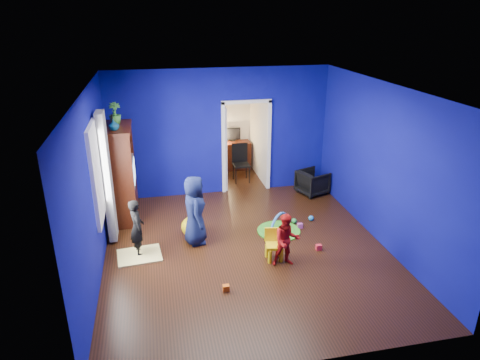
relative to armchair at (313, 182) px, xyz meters
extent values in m
cube|color=black|center=(-2.08, -2.20, -0.28)|extent=(5.00, 5.50, 0.01)
cube|color=white|center=(-2.08, -2.20, 2.62)|extent=(5.00, 5.50, 0.01)
cube|color=#0A0B74|center=(-2.08, 0.55, 1.17)|extent=(5.00, 0.02, 2.90)
cube|color=#0A0B74|center=(-2.08, -4.95, 1.17)|extent=(5.00, 0.02, 2.90)
cube|color=#0A0B74|center=(-4.58, -2.20, 1.17)|extent=(0.02, 5.50, 2.90)
cube|color=#0A0B74|center=(0.42, -2.20, 1.17)|extent=(0.02, 5.50, 2.90)
imported|color=black|center=(0.00, 0.00, 0.00)|extent=(0.80, 0.78, 0.57)
imported|color=black|center=(-3.98, -1.92, 0.24)|extent=(0.33, 0.43, 1.04)
imported|color=#0F1037|center=(-2.95, -1.73, 0.37)|extent=(0.43, 0.65, 1.31)
imported|color=#B2131E|center=(-1.53, -2.80, 0.18)|extent=(0.48, 0.39, 0.94)
imported|color=#0C5666|center=(-4.29, -0.70, 1.78)|extent=(0.21, 0.21, 0.20)
imported|color=#3E9034|center=(-4.29, -0.18, 1.89)|extent=(0.29, 0.29, 0.42)
cube|color=#3A1609|center=(-4.29, -0.40, 0.70)|extent=(0.58, 1.14, 1.96)
cube|color=silver|center=(-4.25, -0.40, 0.74)|extent=(0.46, 0.70, 0.54)
cube|color=#F2E07A|center=(-3.98, -2.02, -0.27)|extent=(0.80, 0.67, 0.03)
sphere|color=yellow|center=(-3.00, -1.48, -0.09)|extent=(0.39, 0.39, 0.39)
cube|color=yellow|center=(-1.68, -2.60, -0.03)|extent=(0.33, 0.33, 0.50)
cylinder|color=green|center=(-1.31, -1.65, -0.27)|extent=(0.84, 0.84, 0.02)
torus|color=#3F8CD8|center=(-1.31, -1.65, -0.26)|extent=(0.57, 0.58, 0.76)
cube|color=white|center=(-4.57, -1.85, 1.27)|extent=(0.03, 0.95, 1.55)
cube|color=slate|center=(-4.45, -1.30, 0.97)|extent=(0.14, 0.42, 2.40)
cube|color=white|center=(-1.48, 0.55, 0.77)|extent=(1.16, 0.10, 2.10)
cube|color=#3D140A|center=(-1.48, 2.06, 0.09)|extent=(0.88, 0.44, 0.75)
cube|color=black|center=(-1.48, 2.18, 0.67)|extent=(0.40, 0.05, 0.32)
sphere|color=#FFD88C|center=(-1.76, 2.12, 0.65)|extent=(0.14, 0.14, 0.14)
cube|color=black|center=(-1.48, 1.10, 0.18)|extent=(0.40, 0.40, 0.92)
cube|color=white|center=(-1.48, 2.17, 1.74)|extent=(0.88, 0.24, 0.04)
cube|color=red|center=(-0.80, -2.46, -0.23)|extent=(0.10, 0.08, 0.10)
sphere|color=#2590D2|center=(-0.52, -1.33, -0.23)|extent=(0.11, 0.11, 0.11)
cube|color=#EB5C0C|center=(-2.66, -3.32, -0.23)|extent=(0.10, 0.08, 0.10)
sphere|color=green|center=(-0.90, -1.38, -0.23)|extent=(0.11, 0.11, 0.11)
cube|color=#C54A9C|center=(-0.86, -1.60, -0.23)|extent=(0.10, 0.08, 0.10)
camera|label=1|loc=(-3.58, -8.76, 3.76)|focal=32.00mm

